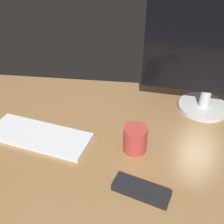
{
  "coord_description": "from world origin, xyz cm",
  "views": [
    {
      "loc": [
        2.39,
        -70.54,
        66.03
      ],
      "look_at": [
        -7.31,
        9.21,
        8.0
      ],
      "focal_mm": 43.97,
      "sensor_mm": 36.0,
      "label": 1
    }
  ],
  "objects": [
    {
      "name": "coffee_mug",
      "position": [
        1.81,
        -2.87,
        6.54
      ],
      "size": [
        7.81,
        7.81,
        9.09
      ],
      "primitive_type": "cylinder",
      "color": "#B23833",
      "rests_on": "desk"
    },
    {
      "name": "tv_remote",
      "position": [
        4.58,
        -20.38,
        3.06
      ],
      "size": [
        17.18,
        10.33,
        2.12
      ],
      "primitive_type": "cube",
      "rotation": [
        0.0,
        0.0,
        -0.31
      ],
      "color": "black",
      "rests_on": "desk"
    },
    {
      "name": "monitor",
      "position": [
        27.96,
        24.55,
        25.05
      ],
      "size": [
        51.13,
        19.73,
        44.19
      ],
      "rotation": [
        0.0,
        0.0,
        -0.11
      ],
      "color": "silver",
      "rests_on": "desk"
    },
    {
      "name": "desk",
      "position": [
        0.0,
        0.0,
        1.0
      ],
      "size": [
        140.0,
        84.0,
        2.0
      ],
      "primitive_type": "cube",
      "color": "olive",
      "rests_on": "ground"
    },
    {
      "name": "keyboard",
      "position": [
        -32.01,
        -0.9,
        2.73
      ],
      "size": [
        38.41,
        21.15,
        1.46
      ],
      "primitive_type": "cube",
      "rotation": [
        0.0,
        0.0,
        -0.22
      ],
      "color": "silver",
      "rests_on": "desk"
    }
  ]
}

